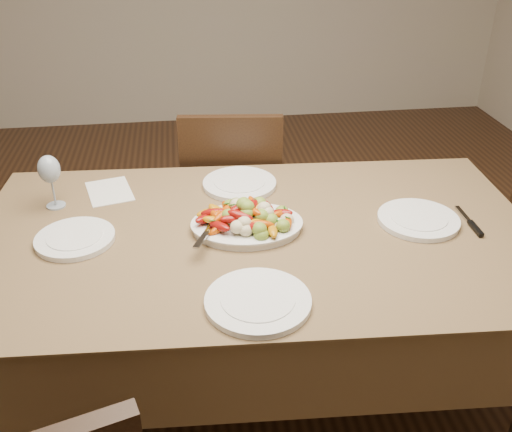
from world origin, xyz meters
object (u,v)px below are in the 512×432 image
object	(u,v)px
plate_left	(75,239)
plate_right	(418,220)
plate_far	(240,184)
chair_far	(233,199)
plate_near	(258,302)
serving_platter	(247,227)
dining_table	(256,323)
wine_glass	(51,180)

from	to	relation	value
plate_left	plate_right	bearing A→B (deg)	-1.59
plate_far	chair_far	bearing A→B (deg)	88.37
plate_near	plate_far	bearing A→B (deg)	87.75
chair_far	plate_near	world-z (taller)	chair_far
serving_platter	plate_far	bearing A→B (deg)	88.11
plate_near	plate_right	bearing A→B (deg)	31.25
dining_table	plate_near	size ratio (longest dim) A/B	6.38
plate_far	plate_near	distance (m)	0.70
plate_near	plate_left	bearing A→B (deg)	143.67
chair_far	serving_platter	world-z (taller)	chair_far
chair_far	plate_left	xyz separation A→B (m)	(-0.57, -0.74, 0.29)
chair_far	wine_glass	size ratio (longest dim) A/B	4.64
plate_far	wine_glass	xyz separation A→B (m)	(-0.66, -0.07, 0.09)
plate_near	wine_glass	distance (m)	0.90
plate_left	plate_near	world-z (taller)	same
chair_far	wine_glass	bearing A→B (deg)	42.90
serving_platter	plate_left	bearing A→B (deg)	179.61
dining_table	plate_right	size ratio (longest dim) A/B	6.82
dining_table	chair_far	size ratio (longest dim) A/B	1.94
serving_platter	plate_near	distance (m)	0.39
plate_left	plate_right	size ratio (longest dim) A/B	0.92
plate_right	plate_near	world-z (taller)	same
wine_glass	plate_far	bearing A→B (deg)	6.02
plate_right	plate_left	bearing A→B (deg)	178.41
serving_platter	plate_far	distance (m)	0.32
chair_far	plate_near	xyz separation A→B (m)	(-0.04, -1.13, 0.29)
dining_table	chair_far	distance (m)	0.77
chair_far	plate_far	xyz separation A→B (m)	(-0.01, -0.42, 0.29)
serving_platter	plate_left	xyz separation A→B (m)	(-0.55, 0.00, -0.00)
plate_right	plate_far	xyz separation A→B (m)	(-0.56, 0.34, 0.00)
plate_left	wine_glass	size ratio (longest dim) A/B	1.22
chair_far	plate_near	distance (m)	1.17
plate_near	wine_glass	world-z (taller)	wine_glass
chair_far	plate_right	size ratio (longest dim) A/B	3.52
plate_right	plate_far	bearing A→B (deg)	148.58
plate_right	plate_far	world-z (taller)	same
serving_platter	plate_right	distance (m)	0.58
wine_glass	chair_far	bearing A→B (deg)	36.41
plate_left	plate_near	bearing A→B (deg)	-36.33
plate_right	plate_far	distance (m)	0.66
plate_right	chair_far	bearing A→B (deg)	125.69
dining_table	chair_far	world-z (taller)	chair_far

